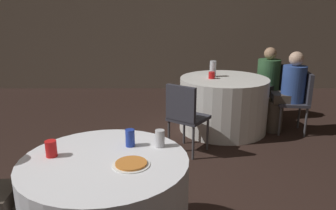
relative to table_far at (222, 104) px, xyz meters
The scene contains 13 objects.
wall_back 2.98m from the table_far, 114.53° to the left, with size 16.00×0.06×2.80m.
table_far is the anchor object (origin of this frame).
chair_far_southwest 1.03m from the table_far, 125.13° to the right, with size 0.56×0.56×0.85m.
chair_far_northeast 1.03m from the table_far, 34.28° to the left, with size 0.56×0.56×0.85m.
chair_far_east 1.03m from the table_far, ahead, with size 0.45×0.44×0.85m.
person_green_jacket 0.89m from the table_far, 34.28° to the left, with size 0.49×0.46×1.12m.
person_blue_shirt 0.88m from the table_far, ahead, with size 0.49×0.34×1.14m.
pizza_plate_near 2.85m from the table_far, 111.05° to the right, with size 0.23×0.23×0.02m.
soda_can_silver 2.54m from the table_far, 109.71° to the right, with size 0.07×0.07×0.12m.
soda_can_blue 2.60m from the table_far, 114.18° to the right, with size 0.07×0.07×0.12m.
cup_near 2.98m from the table_far, 121.67° to the right, with size 0.07×0.07×0.11m.
bottle_far 0.52m from the table_far, 145.07° to the left, with size 0.09×0.09×0.22m.
cup_far 0.46m from the table_far, 169.63° to the right, with size 0.09×0.09×0.09m.
Camera 1 is at (0.38, -1.94, 1.68)m, focal length 35.00 mm.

